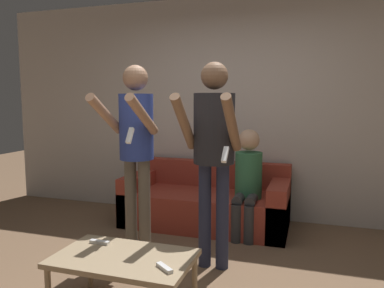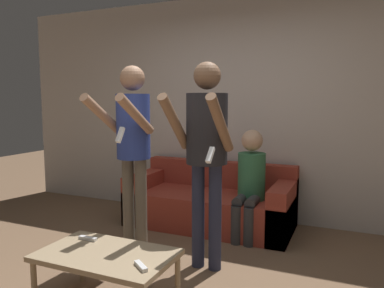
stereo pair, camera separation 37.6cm
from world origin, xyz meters
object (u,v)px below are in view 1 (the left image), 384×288
Objects in this scene: remote_near at (164,268)px; person_standing_left at (136,140)px; remote_far at (100,242)px; person_seated at (248,178)px; coffee_table at (124,262)px; person_standing_right at (214,140)px; couch at (206,203)px.

person_standing_left is at bearing 124.58° from remote_near.
remote_near is at bearing -21.83° from remote_far.
coffee_table is (-0.55, -1.76, -0.26)m from person_seated.
remote_near is at bearing -93.58° from person_standing_right.
coffee_table is at bearing -27.15° from remote_far.
person_standing_right is 1.04m from person_seated.
remote_far is (-0.82, -1.62, -0.21)m from person_seated.
person_standing_right is at bearing -99.13° from person_seated.
person_standing_left reaches higher than remote_far.
person_seated is at bearing 72.69° from coffee_table.
person_standing_left reaches higher than couch.
couch is 12.45× the size of remote_far.
remote_near is at bearing -81.60° from couch.
person_standing_right is 11.78× the size of remote_far.
person_standing_left is at bearing -179.80° from person_standing_right.
person_standing_right is (0.36, -1.08, 0.87)m from couch.
couch is 1.94m from coffee_table.
couch is at bearing 80.08° from remote_far.
remote_far is (-0.27, 0.14, 0.05)m from coffee_table.
person_standing_left is 1.17m from coffee_table.
coffee_table is at bearing -115.17° from person_standing_right.
person_standing_right reaches higher than remote_near.
remote_near is at bearing -55.42° from person_standing_left.
remote_near is 0.66m from remote_far.
person_standing_left is 1.87× the size of coffee_table.
person_standing_right reaches higher than person_seated.
person_standing_right is 12.51× the size of remote_near.
person_standing_right reaches higher than person_standing_left.
person_standing_left is 0.99m from remote_far.
person_standing_left reaches higher than person_seated.
person_standing_right reaches higher than coffee_table.
person_seated is 1.86m from coffee_table.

